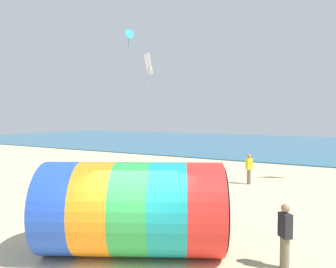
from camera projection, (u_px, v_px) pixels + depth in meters
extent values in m
cube|color=#236084|center=(315.00, 145.00, 43.84)|extent=(120.00, 40.00, 0.10)
cylinder|color=blue|center=(63.00, 207.00, 9.44)|extent=(2.14, 2.81, 2.64)
cylinder|color=orange|center=(98.00, 208.00, 9.41)|extent=(2.14, 2.81, 2.64)
cylinder|color=green|center=(133.00, 208.00, 9.37)|extent=(2.14, 2.81, 2.64)
cylinder|color=teal|center=(168.00, 209.00, 9.33)|extent=(2.14, 2.81, 2.64)
cylinder|color=red|center=(204.00, 209.00, 9.29)|extent=(2.14, 2.81, 2.64)
cylinder|color=black|center=(223.00, 209.00, 9.27)|extent=(1.19, 2.17, 2.43)
cylinder|color=#726651|center=(285.00, 253.00, 8.44)|extent=(0.24, 0.24, 0.84)
cube|color=#232328|center=(285.00, 225.00, 8.40)|extent=(0.41, 0.41, 0.63)
sphere|color=#9E7051|center=(286.00, 208.00, 8.38)|extent=(0.23, 0.23, 0.23)
cone|color=#2DB2C6|center=(128.00, 35.00, 24.39)|extent=(1.02, 0.99, 0.77)
cylinder|color=#1B6B77|center=(128.00, 43.00, 24.42)|extent=(0.03, 0.03, 0.73)
cube|color=white|center=(148.00, 64.00, 20.01)|extent=(0.87, 0.74, 1.24)
cylinder|color=gray|center=(148.00, 78.00, 20.06)|extent=(0.03, 0.03, 1.26)
cylinder|color=#726651|center=(249.00, 177.00, 19.03)|extent=(0.24, 0.24, 0.87)
cube|color=yellow|center=(249.00, 164.00, 18.99)|extent=(0.38, 0.42, 0.66)
sphere|color=#9E7051|center=(249.00, 156.00, 18.97)|extent=(0.24, 0.24, 0.24)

